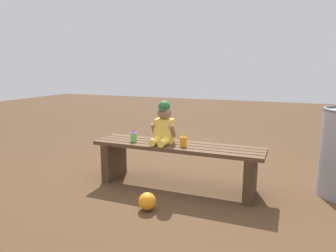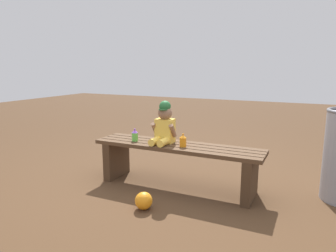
% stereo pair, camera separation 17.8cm
% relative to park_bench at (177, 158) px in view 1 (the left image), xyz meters
% --- Properties ---
extents(ground_plane, '(16.00, 16.00, 0.00)m').
position_rel_park_bench_xyz_m(ground_plane, '(0.00, 0.00, -0.29)').
color(ground_plane, '#4C331E').
extents(park_bench, '(1.62, 0.37, 0.42)m').
position_rel_park_bench_xyz_m(park_bench, '(0.00, 0.00, 0.00)').
color(park_bench, '#513823').
rests_on(park_bench, ground_plane).
extents(child_figure, '(0.23, 0.27, 0.40)m').
position_rel_park_bench_xyz_m(child_figure, '(-0.14, 0.01, 0.31)').
color(child_figure, '#F2C64C').
rests_on(child_figure, park_bench).
extents(sippy_cup_left, '(0.06, 0.06, 0.12)m').
position_rel_park_bench_xyz_m(sippy_cup_left, '(-0.43, -0.05, 0.19)').
color(sippy_cup_left, '#66CC4C').
rests_on(sippy_cup_left, park_bench).
extents(sippy_cup_right, '(0.06, 0.06, 0.12)m').
position_rel_park_bench_xyz_m(sippy_cup_right, '(0.08, -0.05, 0.19)').
color(sippy_cup_right, orange).
rests_on(sippy_cup_right, park_bench).
extents(toy_ball, '(0.14, 0.14, 0.14)m').
position_rel_park_bench_xyz_m(toy_ball, '(-0.05, -0.55, -0.22)').
color(toy_ball, orange).
rests_on(toy_ball, ground_plane).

